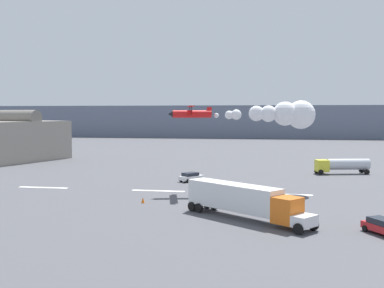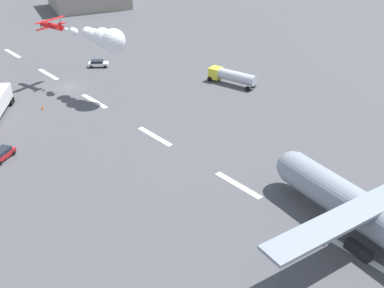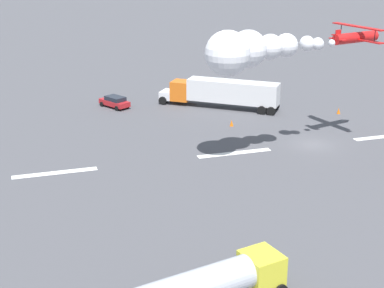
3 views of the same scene
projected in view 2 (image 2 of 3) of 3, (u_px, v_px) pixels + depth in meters
name	position (u px, v px, depth m)	size (l,w,h in m)	color
ground_plane	(70.00, 87.00, 92.42)	(440.00, 440.00, 0.00)	#4C4C51
runway_stripe_3	(13.00, 53.00, 110.22)	(8.00, 0.90, 0.01)	white
runway_stripe_4	(48.00, 74.00, 98.35)	(8.00, 0.90, 0.01)	white
runway_stripe_5	(94.00, 101.00, 86.48)	(8.00, 0.90, 0.01)	white
runway_stripe_6	(155.00, 136.00, 74.61)	(8.00, 0.90, 0.01)	white
runway_stripe_7	(238.00, 185.00, 62.74)	(8.00, 0.90, 0.01)	white
runway_stripe_8	(360.00, 256.00, 50.87)	(8.00, 0.90, 0.01)	white
cargo_transport_plane	(362.00, 210.00, 52.32)	(26.90, 30.53, 11.47)	gray
stunt_biplane_red	(102.00, 37.00, 82.87)	(21.24, 9.33, 4.21)	red
fuel_tanker_truck	(232.00, 76.00, 92.74)	(10.39, 4.83, 2.90)	yellow
followme_car_yellow	(2.00, 154.00, 68.23)	(3.74, 4.71, 1.52)	#B21E23
airport_staff_sedan	(98.00, 63.00, 101.91)	(4.10, 4.46, 1.52)	white
traffic_cone_near	(4.00, 85.00, 92.36)	(0.44, 0.44, 0.75)	orange
traffic_cone_far	(43.00, 107.00, 83.18)	(0.44, 0.44, 0.75)	orange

